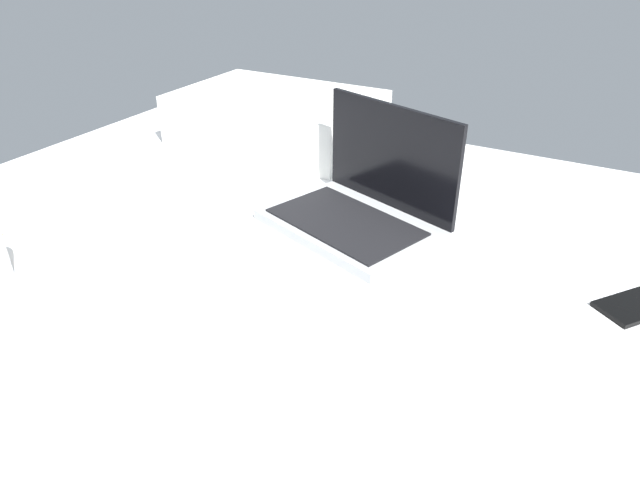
{
  "coord_description": "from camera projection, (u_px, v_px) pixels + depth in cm",
  "views": [
    {
      "loc": [
        45.64,
        -80.08,
        72.2
      ],
      "look_at": [
        4.31,
        -5.4,
        24.0
      ],
      "focal_mm": 32.18,
      "sensor_mm": 36.0,
      "label": 1
    }
  ],
  "objects": [
    {
      "name": "bed_mattress",
      "position": [
        314.0,
        290.0,
        1.11
      ],
      "size": [
        180.0,
        140.0,
        18.0
      ],
      "primitive_type": "cube",
      "color": "white",
      "rests_on": "ground"
    },
    {
      "name": "laptop",
      "position": [
        362.0,
        205.0,
        1.14
      ],
      "size": [
        38.7,
        32.51,
        23.0
      ],
      "rotation": [
        0.0,
        0.0,
        -0.33
      ],
      "color": "#B7BABC",
      "rests_on": "bed_mattress"
    },
    {
      "name": "cell_phone",
      "position": [
        640.0,
        305.0,
        0.91
      ],
      "size": [
        13.93,
        15.24,
        0.8
      ],
      "primitive_type": "cube",
      "rotation": [
        0.0,
        0.0,
        2.48
      ],
      "color": "black",
      "rests_on": "bed_mattress"
    },
    {
      "name": "pillow",
      "position": [
        277.0,
        117.0,
        1.57
      ],
      "size": [
        52.0,
        36.0,
        13.0
      ],
      "primitive_type": "cube",
      "color": "white",
      "rests_on": "bed_mattress"
    }
  ]
}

